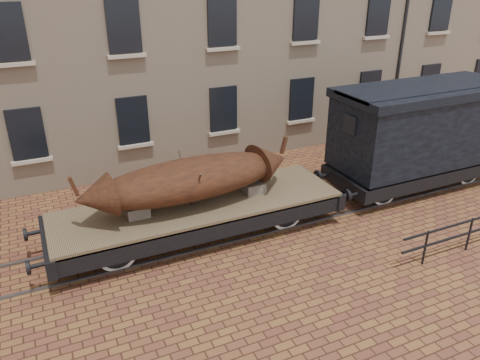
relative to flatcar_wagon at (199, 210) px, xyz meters
name	(u,v)px	position (x,y,z in m)	size (l,w,h in m)	color
ground	(257,222)	(1.89, 0.00, -0.87)	(90.00, 90.00, 0.00)	brown
rail_track	(257,221)	(1.89, 0.00, -0.84)	(30.00, 1.52, 0.06)	#59595E
flatcar_wagon	(199,210)	(0.00, 0.00, 0.00)	(9.22, 2.50, 1.39)	brown
iron_boat	(190,179)	(-0.21, 0.00, 1.01)	(6.29, 2.03, 1.52)	#4B2311
goods_van	(422,125)	(8.11, 0.00, 1.42)	(7.05, 2.57, 3.65)	black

